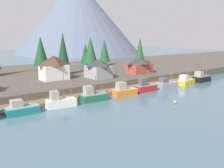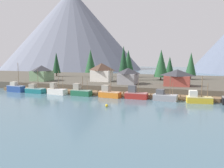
# 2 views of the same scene
# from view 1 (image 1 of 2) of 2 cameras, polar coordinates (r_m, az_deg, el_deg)

# --- Properties ---
(ground_plane) EXTENTS (400.00, 400.00, 1.00)m
(ground_plane) POSITION_cam_1_polar(r_m,az_deg,el_deg) (82.31, -7.07, -0.11)
(ground_plane) COLOR #476675
(dock) EXTENTS (80.00, 4.00, 1.60)m
(dock) POSITION_cam_1_polar(r_m,az_deg,el_deg) (67.38, 0.59, -1.62)
(dock) COLOR brown
(dock) RESTS_ON ground_plane
(shoreline_bank) EXTENTS (400.00, 56.00, 2.50)m
(shoreline_bank) POSITION_cam_1_polar(r_m,az_deg,el_deg) (92.48, -10.81, 2.09)
(shoreline_bank) COLOR #4C473D
(shoreline_bank) RESTS_ON ground_plane
(mountain_central_peak) EXTENTS (105.68, 105.68, 61.50)m
(mountain_central_peak) POSITION_cam_1_polar(r_m,az_deg,el_deg) (225.94, -7.72, 14.78)
(mountain_central_peak) COLOR slate
(mountain_central_peak) RESTS_ON ground_plane
(fishing_boat_teal) EXTENTS (6.29, 2.96, 7.57)m
(fishing_boat_teal) POSITION_cam_1_polar(r_m,az_deg,el_deg) (52.62, -19.58, -5.26)
(fishing_boat_teal) COLOR #196B70
(fishing_boat_teal) RESTS_ON ground_plane
(fishing_boat_white) EXTENTS (6.50, 3.15, 7.39)m
(fishing_boat_white) POSITION_cam_1_polar(r_m,az_deg,el_deg) (55.33, -11.51, -3.90)
(fishing_boat_white) COLOR silver
(fishing_boat_white) RESTS_ON ground_plane
(fishing_boat_green) EXTENTS (6.40, 2.90, 5.99)m
(fishing_boat_green) POSITION_cam_1_polar(r_m,az_deg,el_deg) (59.32, -4.28, -2.65)
(fishing_boat_green) COLOR #1E5B3D
(fishing_boat_green) RESTS_ON ground_plane
(fishing_boat_orange) EXTENTS (6.48, 3.14, 8.62)m
(fishing_boat_orange) POSITION_cam_1_polar(r_m,az_deg,el_deg) (64.53, 2.69, -1.50)
(fishing_boat_orange) COLOR #CC6B1E
(fishing_boat_orange) RESTS_ON ground_plane
(fishing_boat_red) EXTENTS (6.30, 2.47, 5.80)m
(fishing_boat_red) POSITION_cam_1_polar(r_m,az_deg,el_deg) (69.92, 7.48, -0.63)
(fishing_boat_red) COLOR maroon
(fishing_boat_red) RESTS_ON ground_plane
(fishing_boat_grey) EXTENTS (6.45, 3.18, 6.81)m
(fishing_boat_grey) POSITION_cam_1_polar(r_m,az_deg,el_deg) (75.48, 12.06, -0.02)
(fishing_boat_grey) COLOR gray
(fishing_boat_grey) RESTS_ON ground_plane
(fishing_boat_yellow) EXTENTS (6.60, 3.62, 6.83)m
(fishing_boat_yellow) POSITION_cam_1_polar(r_m,az_deg,el_deg) (81.82, 16.14, 0.63)
(fishing_boat_yellow) COLOR gold
(fishing_boat_yellow) RESTS_ON ground_plane
(fishing_boat_black) EXTENTS (6.29, 3.12, 9.13)m
(fishing_boat_black) POSITION_cam_1_polar(r_m,az_deg,el_deg) (88.84, 19.32, 1.32)
(fishing_boat_black) COLOR black
(fishing_boat_black) RESTS_ON ground_plane
(house_grey) EXTENTS (6.11, 7.32, 5.48)m
(house_grey) POSITION_cam_1_polar(r_m,az_deg,el_deg) (76.13, -3.10, 3.49)
(house_grey) COLOR gray
(house_grey) RESTS_ON shoreline_bank
(house_red) EXTENTS (8.27, 5.81, 5.26)m
(house_red) POSITION_cam_1_polar(r_m,az_deg,el_deg) (85.95, 6.09, 4.22)
(house_red) COLOR #9E4238
(house_red) RESTS_ON shoreline_bank
(house_white) EXTENTS (7.75, 5.41, 6.88)m
(house_white) POSITION_cam_1_polar(r_m,az_deg,el_deg) (74.76, -12.83, 3.65)
(house_white) COLOR silver
(house_white) RESTS_ON shoreline_bank
(conifer_near_left) EXTENTS (4.01, 4.01, 11.65)m
(conifer_near_left) POSITION_cam_1_polar(r_m,az_deg,el_deg) (118.13, 6.25, 7.87)
(conifer_near_left) COLOR #4C3823
(conifer_near_left) RESTS_ON shoreline_bank
(conifer_near_right) EXTENTS (4.33, 4.33, 13.51)m
(conifer_near_right) POSITION_cam_1_polar(r_m,az_deg,el_deg) (83.52, -10.87, 7.24)
(conifer_near_right) COLOR #4C3823
(conifer_near_right) RESTS_ON shoreline_bank
(conifer_mid_left) EXTENTS (4.01, 4.01, 9.37)m
(conifer_mid_left) POSITION_cam_1_polar(r_m,az_deg,el_deg) (103.41, -5.97, 6.79)
(conifer_mid_left) COLOR #4C3823
(conifer_mid_left) RESTS_ON shoreline_bank
(conifer_back_left) EXTENTS (5.45, 5.45, 12.30)m
(conifer_back_left) POSITION_cam_1_polar(r_m,az_deg,el_deg) (95.46, -15.61, 7.08)
(conifer_back_left) COLOR #4C3823
(conifer_back_left) RESTS_ON shoreline_bank
(conifer_back_right) EXTENTS (5.58, 5.58, 12.08)m
(conifer_back_right) POSITION_cam_1_polar(r_m,az_deg,el_deg) (95.27, -4.82, 7.30)
(conifer_back_right) COLOR #4C3823
(conifer_back_right) RESTS_ON shoreline_bank
(conifer_far_left) EXTENTS (4.40, 4.40, 11.05)m
(conifer_far_left) POSITION_cam_1_polar(r_m,az_deg,el_deg) (107.11, -1.70, 7.53)
(conifer_far_left) COLOR #4C3823
(conifer_far_left) RESTS_ON shoreline_bank
(channel_buoy) EXTENTS (0.70, 0.70, 0.70)m
(channel_buoy) POSITION_cam_1_polar(r_m,az_deg,el_deg) (58.79, 13.87, -3.96)
(channel_buoy) COLOR gold
(channel_buoy) RESTS_ON ground_plane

